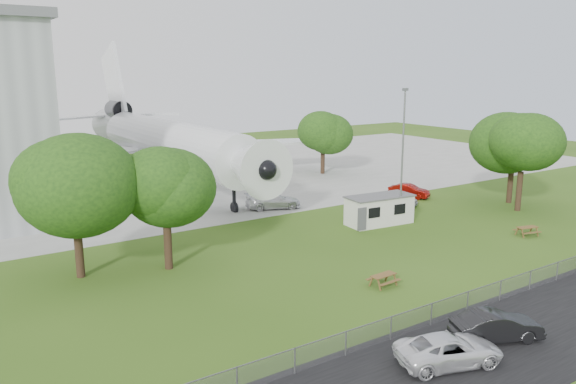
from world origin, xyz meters
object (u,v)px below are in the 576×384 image
picnic_east (527,236)px  airliner (165,140)px  car_centre_sedan (497,326)px  site_cabin (379,210)px  picnic_west (383,286)px

picnic_east → airliner: bearing=128.1°
airliner → picnic_east: airliner is taller
airliner → picnic_east: (16.66, -38.08, -5.27)m
car_centre_sedan → site_cabin: bearing=-4.0°
airliner → car_centre_sedan: size_ratio=10.25×
airliner → picnic_west: 40.02m
site_cabin → picnic_east: site_cabin is taller
airliner → car_centre_sedan: bearing=-91.8°
picnic_west → airliner: bearing=84.2°
picnic_west → picnic_east: 17.90m
airliner → site_cabin: bearing=-72.7°
site_cabin → picnic_east: bearing=-51.1°
site_cabin → picnic_west: size_ratio=3.82×
picnic_east → car_centre_sedan: size_ratio=0.39×
picnic_west → car_centre_sedan: bearing=-96.4°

